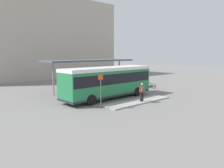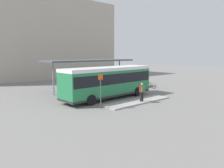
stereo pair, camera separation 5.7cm
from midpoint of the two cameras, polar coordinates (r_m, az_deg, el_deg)
The scene contains 11 objects.
ground_plane at distance 21.93m, azimuth -0.90°, elevation -3.77°, with size 120.00×120.00×0.00m, color slate.
curb_island at distance 20.40m, azimuth 6.84°, elevation -4.54°, with size 7.39×1.80×0.12m.
city_bus at distance 21.64m, azimuth -0.90°, elevation 0.99°, with size 10.11×2.88×3.13m.
pedestrian_waiting at distance 19.98m, azimuth 7.93°, elevation -1.81°, with size 0.49×0.53×1.69m.
bicycle_white at distance 28.82m, azimuth 10.38°, elevation -0.42°, with size 0.48×1.52×0.66m.
bicycle_green at distance 29.24m, azimuth 9.09°, elevation -0.22°, with size 0.48×1.65×0.72m.
bicycle_orange at distance 29.68m, azimuth 7.84°, elevation -0.07°, with size 0.48×1.67×0.73m.
station_shelter at distance 26.68m, azimuth -5.67°, elevation 6.02°, with size 11.55×3.30×3.72m.
potted_planter_near_shelter at distance 27.91m, azimuth 4.52°, elevation 0.28°, with size 0.88×0.88×1.42m.
platform_sign at distance 17.41m, azimuth -2.89°, elevation -1.62°, with size 0.44×0.08×2.80m.
station_building at distance 44.91m, azimuth -18.70°, elevation 11.12°, with size 28.16×12.39×14.57m.
Camera 2 is at (-14.01, -16.28, 4.42)m, focal length 35.00 mm.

